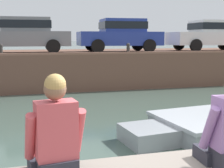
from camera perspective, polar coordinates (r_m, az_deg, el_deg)
ground_plane at (r=8.12m, az=-4.23°, el=-7.10°), size 400.00×400.00×0.00m
far_quay_wall at (r=15.42m, az=-9.48°, el=3.07°), size 60.00×6.00×1.51m
far_wall_coping at (r=12.51m, az=-8.32°, el=5.52°), size 60.00×0.24×0.08m
car_left_inner_grey at (r=14.44m, az=-15.73°, el=8.87°), size 4.10×2.02×1.54m
car_centre_blue at (r=15.05m, az=1.56°, el=9.15°), size 3.94×2.00×1.54m
car_right_inner_white at (r=17.12m, az=17.87°, el=8.68°), size 4.38×2.06×1.54m
mooring_bollard_mid at (r=12.59m, az=-19.66°, el=6.04°), size 0.15×0.15×0.45m
mooring_bollard_east at (r=13.18m, az=2.98°, el=6.61°), size 0.15×0.15×0.45m
person_seated_left at (r=2.91m, az=-10.33°, el=-9.71°), size 0.56×0.57×0.97m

